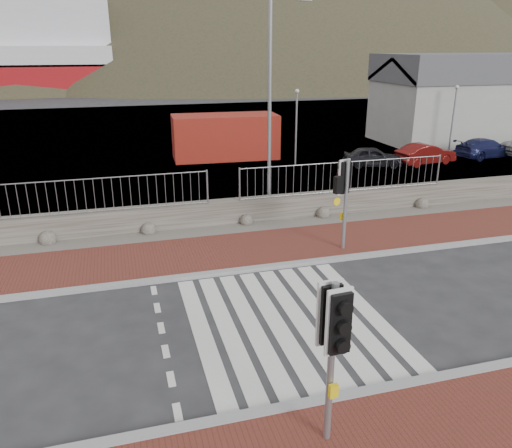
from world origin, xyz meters
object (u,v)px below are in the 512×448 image
object	(u,v)px
traffic_signal_near	(333,330)
shipping_container	(225,137)
streetlight	(273,97)
car_c	(485,148)
traffic_signal_far	(346,186)
car_a	(373,157)
car_b	(425,154)

from	to	relation	value
traffic_signal_near	shipping_container	size ratio (longest dim) A/B	0.49
streetlight	car_c	size ratio (longest dim) A/B	2.05
car_c	traffic_signal_far	bearing A→B (deg)	118.07
traffic_signal_near	traffic_signal_far	xyz separation A→B (m)	(3.83, 7.60, 0.02)
car_a	traffic_signal_far	bearing A→B (deg)	164.19
shipping_container	traffic_signal_far	bearing A→B (deg)	-84.78
car_c	streetlight	bearing A→B (deg)	103.70
car_c	traffic_signal_near	bearing A→B (deg)	126.43
car_b	traffic_signal_far	bearing A→B (deg)	127.48
traffic_signal_near	shipping_container	world-z (taller)	traffic_signal_near
streetlight	car_b	distance (m)	12.97
traffic_signal_far	car_c	distance (m)	18.03
traffic_signal_near	car_c	world-z (taller)	traffic_signal_near
traffic_signal_near	shipping_container	distance (m)	22.79
car_a	streetlight	bearing A→B (deg)	145.02
traffic_signal_near	car_c	distance (m)	25.92
traffic_signal_near	car_c	xyz separation A→B (m)	(18.15, 18.43, -1.60)
traffic_signal_near	streetlight	world-z (taller)	streetlight
streetlight	shipping_container	xyz separation A→B (m)	(0.44, 10.53, -3.25)
shipping_container	car_b	xyz separation A→B (m)	(10.45, -4.68, -0.69)
traffic_signal_near	streetlight	xyz separation A→B (m)	(2.81, 12.01, 2.35)
traffic_signal_near	car_a	bearing A→B (deg)	55.05
streetlight	car_c	world-z (taller)	streetlight
traffic_signal_near	streetlight	distance (m)	12.56
traffic_signal_far	car_a	xyz separation A→B (m)	(6.73, 10.50, -1.64)
streetlight	car_c	distance (m)	17.09
traffic_signal_far	streetlight	xyz separation A→B (m)	(-1.02, 4.41, 2.33)
traffic_signal_far	car_c	world-z (taller)	traffic_signal_far
car_a	car_b	distance (m)	3.16
car_b	traffic_signal_near	bearing A→B (deg)	133.90
traffic_signal_far	shipping_container	xyz separation A→B (m)	(-0.58, 14.93, -0.92)
traffic_signal_far	streetlight	distance (m)	5.09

